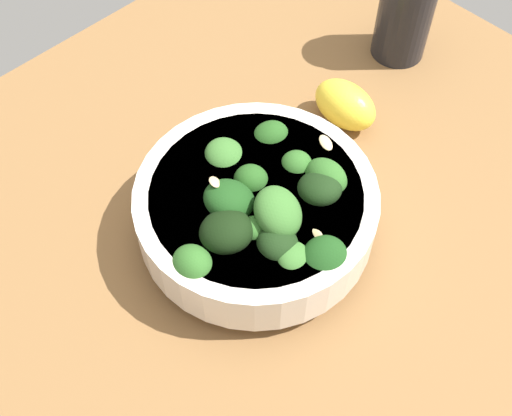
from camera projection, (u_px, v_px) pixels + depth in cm
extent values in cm
cube|color=brown|center=(301.00, 219.00, 62.50)|extent=(70.65, 70.65, 3.15)
cylinder|color=silver|center=(256.00, 228.00, 59.09)|extent=(11.51, 11.51, 1.55)
cylinder|color=silver|center=(256.00, 209.00, 56.54)|extent=(20.92, 20.92, 4.66)
cylinder|color=beige|center=(256.00, 196.00, 54.95)|extent=(18.19, 18.19, 0.80)
cylinder|color=#2F662B|center=(317.00, 202.00, 56.65)|extent=(1.97, 2.04, 1.65)
ellipsoid|color=black|center=(319.00, 189.00, 55.11)|extent=(5.36, 4.56, 4.27)
cylinder|color=#3C7A32|center=(322.00, 271.00, 53.28)|extent=(1.87, 2.17, 1.90)
ellipsoid|color=#194216|center=(324.00, 260.00, 51.76)|extent=(5.06, 5.56, 5.03)
cylinder|color=#2F662B|center=(194.00, 275.00, 52.79)|extent=(1.68, 1.49, 1.38)
ellipsoid|color=#2D6023|center=(193.00, 265.00, 51.46)|extent=(4.99, 4.40, 5.40)
cylinder|color=#2F662B|center=(253.00, 237.00, 53.68)|extent=(1.27, 1.27, 1.19)
ellipsoid|color=#2D6023|center=(253.00, 229.00, 52.62)|extent=(2.67, 2.83, 2.28)
cylinder|color=#589D47|center=(294.00, 269.00, 52.97)|extent=(1.40, 1.18, 1.52)
ellipsoid|color=#386B2B|center=(295.00, 259.00, 51.68)|extent=(3.82, 4.23, 3.76)
cylinder|color=#4A8F3C|center=(229.00, 245.00, 53.63)|extent=(1.83, 1.65, 1.38)
ellipsoid|color=black|center=(228.00, 233.00, 52.15)|extent=(6.89, 6.47, 5.03)
cylinder|color=#589D47|center=(278.00, 254.00, 53.39)|extent=(1.68, 1.68, 1.29)
ellipsoid|color=black|center=(278.00, 245.00, 52.16)|extent=(4.36, 4.36, 4.32)
cylinder|color=#589D47|center=(297.00, 176.00, 58.45)|extent=(1.72, 1.70, 1.60)
ellipsoid|color=#2D6023|center=(298.00, 165.00, 57.13)|extent=(4.48, 4.16, 3.57)
cylinder|color=#589D47|center=(277.00, 225.00, 53.91)|extent=(2.16, 2.00, 1.59)
ellipsoid|color=#386B2B|center=(278.00, 212.00, 52.41)|extent=(6.37, 6.10, 5.37)
cylinder|color=#2F662B|center=(324.00, 190.00, 57.30)|extent=(1.86, 1.81, 1.58)
ellipsoid|color=#2D6023|center=(326.00, 178.00, 55.85)|extent=(4.70, 4.33, 4.45)
cylinder|color=#589D47|center=(270.00, 148.00, 60.32)|extent=(1.65, 1.68, 1.64)
ellipsoid|color=#23511C|center=(270.00, 137.00, 58.96)|extent=(4.70, 4.81, 3.74)
cylinder|color=#2F662B|center=(230.00, 212.00, 55.23)|extent=(1.46, 1.50, 1.28)
ellipsoid|color=#194216|center=(229.00, 200.00, 53.82)|extent=(6.17, 6.82, 5.17)
cylinder|color=#589D47|center=(251.00, 190.00, 56.98)|extent=(1.44, 1.61, 1.38)
ellipsoid|color=#23511C|center=(251.00, 181.00, 55.87)|extent=(4.18, 4.45, 4.27)
cylinder|color=#3C7A32|center=(226.00, 168.00, 58.86)|extent=(1.61, 1.78, 1.44)
ellipsoid|color=#386B2B|center=(225.00, 157.00, 57.55)|extent=(5.25, 5.00, 3.82)
ellipsoid|color=#DBBC84|center=(313.00, 235.00, 52.45)|extent=(2.06, 1.35, 1.46)
ellipsoid|color=#DBBC84|center=(325.00, 142.00, 55.82)|extent=(2.06, 1.66, 0.39)
ellipsoid|color=#DBBC84|center=(310.00, 190.00, 55.53)|extent=(1.49, 2.02, 0.89)
ellipsoid|color=#DBBC84|center=(215.00, 182.00, 53.20)|extent=(2.00, 1.79, 1.37)
ellipsoid|color=yellow|center=(345.00, 105.00, 65.71)|extent=(7.15, 4.66, 4.71)
cylinder|color=black|center=(405.00, 13.00, 69.32)|extent=(5.91, 5.91, 10.61)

